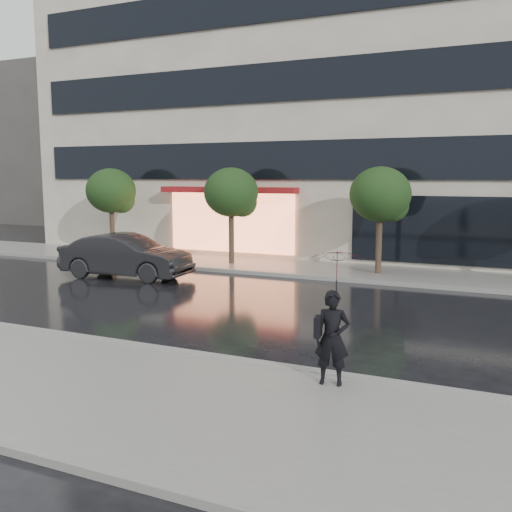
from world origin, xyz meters
The scene contains 12 objects.
ground centered at (0.00, 0.00, 0.00)m, with size 120.00×120.00×0.00m, color black.
sidewalk_near centered at (0.00, -3.25, 0.06)m, with size 60.00×4.50×0.12m, color slate.
sidewalk_far centered at (0.00, 10.25, 0.06)m, with size 60.00×3.50×0.12m, color slate.
curb_near centered at (0.00, -1.00, 0.07)m, with size 60.00×0.25×0.14m, color gray.
curb_far centered at (0.00, 8.50, 0.07)m, with size 60.00×0.25×0.14m, color gray.
office_building centered at (0.00, 17.97, 9.00)m, with size 30.00×12.76×18.00m.
bg_building_left centered at (-28.00, 26.00, 6.00)m, with size 14.00×10.00×12.00m, color #59544F.
tree_far_west centered at (-8.94, 10.03, 2.92)m, with size 2.20×2.20×3.99m.
tree_mid_west centered at (-2.94, 10.03, 2.92)m, with size 2.20×2.20×3.99m.
tree_mid_east centered at (3.06, 10.03, 2.92)m, with size 2.20×2.20×3.99m.
parked_car centered at (-5.24, 6.00, 0.79)m, with size 1.67×4.78×1.58m, color black.
pedestrian_with_umbrella centered at (4.77, -1.49, 1.66)m, with size 1.09×1.11×2.32m.
Camera 1 is at (7.43, -10.55, 3.64)m, focal length 40.00 mm.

